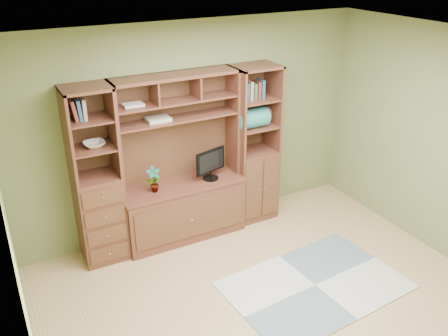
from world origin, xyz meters
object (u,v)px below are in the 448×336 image
right_tower (254,145)px  monitor (210,159)px  left_tower (96,178)px  center_hutch (181,162)px

right_tower → monitor: (-0.66, -0.07, -0.03)m
left_tower → monitor: left_tower is taller
right_tower → monitor: bearing=-173.5°
left_tower → right_tower: (2.02, 0.00, 0.00)m
left_tower → monitor: bearing=-3.1°
center_hutch → right_tower: size_ratio=1.00×
center_hutch → right_tower: (1.02, 0.04, 0.00)m
center_hutch → left_tower: size_ratio=1.00×
center_hutch → right_tower: 1.03m
left_tower → right_tower: same height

